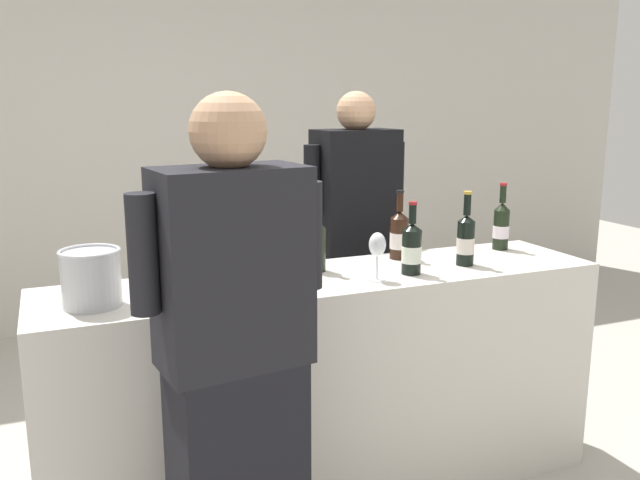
# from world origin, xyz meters

# --- Properties ---
(wall_back) EXTENTS (8.00, 0.10, 2.80)m
(wall_back) POSITION_xyz_m (0.00, 2.60, 1.40)
(wall_back) COLOR beige
(wall_back) RESTS_ON ground_plane
(counter) EXTENTS (2.29, 0.53, 0.95)m
(counter) POSITION_xyz_m (0.00, 0.00, 0.47)
(counter) COLOR beige
(counter) RESTS_ON ground_plane
(wine_bottle_0) EXTENTS (0.08, 0.08, 0.31)m
(wine_bottle_0) POSITION_xyz_m (0.39, 0.16, 1.05)
(wine_bottle_0) COLOR black
(wine_bottle_0) RESTS_ON counter
(wine_bottle_1) EXTENTS (0.07, 0.07, 0.32)m
(wine_bottle_1) POSITION_xyz_m (-0.03, 0.09, 1.06)
(wine_bottle_1) COLOR black
(wine_bottle_1) RESTS_ON counter
(wine_bottle_2) EXTENTS (0.07, 0.07, 0.31)m
(wine_bottle_2) POSITION_xyz_m (0.93, 0.14, 1.06)
(wine_bottle_2) COLOR black
(wine_bottle_2) RESTS_ON counter
(wine_bottle_3) EXTENTS (0.08, 0.08, 0.32)m
(wine_bottle_3) POSITION_xyz_m (-0.35, -0.05, 1.07)
(wine_bottle_3) COLOR black
(wine_bottle_3) RESTS_ON counter
(wine_bottle_4) EXTENTS (0.08, 0.08, 0.32)m
(wine_bottle_4) POSITION_xyz_m (0.60, -0.06, 1.06)
(wine_bottle_4) COLOR black
(wine_bottle_4) RESTS_ON counter
(wine_bottle_5) EXTENTS (0.08, 0.08, 0.30)m
(wine_bottle_5) POSITION_xyz_m (0.31, -0.10, 1.05)
(wine_bottle_5) COLOR black
(wine_bottle_5) RESTS_ON counter
(wine_glass) EXTENTS (0.07, 0.07, 0.19)m
(wine_glass) POSITION_xyz_m (0.14, -0.13, 1.08)
(wine_glass) COLOR silver
(wine_glass) RESTS_ON counter
(ice_bucket) EXTENTS (0.21, 0.21, 0.20)m
(ice_bucket) POSITION_xyz_m (-0.91, -0.05, 1.05)
(ice_bucket) COLOR silver
(ice_bucket) RESTS_ON counter
(person_server) EXTENTS (0.57, 0.27, 1.68)m
(person_server) POSITION_xyz_m (0.41, 0.65, 0.82)
(person_server) COLOR black
(person_server) RESTS_ON ground_plane
(person_guest) EXTENTS (0.58, 0.29, 1.66)m
(person_guest) POSITION_xyz_m (-0.55, -0.57, 0.81)
(person_guest) COLOR black
(person_guest) RESTS_ON ground_plane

